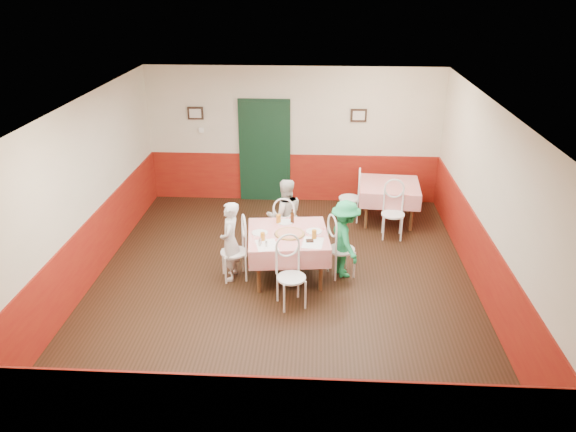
# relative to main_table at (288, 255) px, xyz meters

# --- Properties ---
(floor) EXTENTS (7.00, 7.00, 0.00)m
(floor) POSITION_rel_main_table_xyz_m (-0.07, -0.18, -0.38)
(floor) COLOR black
(floor) RESTS_ON ground
(ceiling) EXTENTS (7.00, 7.00, 0.00)m
(ceiling) POSITION_rel_main_table_xyz_m (-0.07, -0.18, 2.42)
(ceiling) COLOR white
(ceiling) RESTS_ON back_wall
(back_wall) EXTENTS (6.00, 0.10, 2.80)m
(back_wall) POSITION_rel_main_table_xyz_m (-0.07, 3.32, 1.02)
(back_wall) COLOR beige
(back_wall) RESTS_ON ground
(front_wall) EXTENTS (6.00, 0.10, 2.80)m
(front_wall) POSITION_rel_main_table_xyz_m (-0.07, -3.68, 1.02)
(front_wall) COLOR beige
(front_wall) RESTS_ON ground
(left_wall) EXTENTS (0.10, 7.00, 2.80)m
(left_wall) POSITION_rel_main_table_xyz_m (-3.07, -0.18, 1.02)
(left_wall) COLOR beige
(left_wall) RESTS_ON ground
(right_wall) EXTENTS (0.10, 7.00, 2.80)m
(right_wall) POSITION_rel_main_table_xyz_m (2.93, -0.18, 1.02)
(right_wall) COLOR beige
(right_wall) RESTS_ON ground
(wainscot_back) EXTENTS (6.00, 0.03, 1.00)m
(wainscot_back) POSITION_rel_main_table_xyz_m (-0.07, 3.31, 0.12)
(wainscot_back) COLOR maroon
(wainscot_back) RESTS_ON ground
(wainscot_front) EXTENTS (6.00, 0.03, 1.00)m
(wainscot_front) POSITION_rel_main_table_xyz_m (-0.07, -3.66, 0.12)
(wainscot_front) COLOR maroon
(wainscot_front) RESTS_ON ground
(wainscot_left) EXTENTS (0.03, 7.00, 1.00)m
(wainscot_left) POSITION_rel_main_table_xyz_m (-3.05, -0.18, 0.12)
(wainscot_left) COLOR maroon
(wainscot_left) RESTS_ON ground
(wainscot_right) EXTENTS (0.03, 7.00, 1.00)m
(wainscot_right) POSITION_rel_main_table_xyz_m (2.92, -0.18, 0.12)
(wainscot_right) COLOR maroon
(wainscot_right) RESTS_ON ground
(door) EXTENTS (0.96, 0.06, 2.10)m
(door) POSITION_rel_main_table_xyz_m (-0.67, 3.27, 0.68)
(door) COLOR black
(door) RESTS_ON ground
(picture_left) EXTENTS (0.32, 0.03, 0.26)m
(picture_left) POSITION_rel_main_table_xyz_m (-2.07, 3.27, 1.48)
(picture_left) COLOR black
(picture_left) RESTS_ON back_wall
(picture_right) EXTENTS (0.32, 0.03, 0.26)m
(picture_right) POSITION_rel_main_table_xyz_m (1.23, 3.27, 1.48)
(picture_right) COLOR black
(picture_right) RESTS_ON back_wall
(thermostat) EXTENTS (0.10, 0.03, 0.10)m
(thermostat) POSITION_rel_main_table_xyz_m (-1.97, 3.27, 1.12)
(thermostat) COLOR white
(thermostat) RESTS_ON back_wall
(main_table) EXTENTS (1.35, 1.35, 0.77)m
(main_table) POSITION_rel_main_table_xyz_m (0.00, 0.00, 0.00)
(main_table) COLOR red
(main_table) RESTS_ON ground
(second_table) EXTENTS (1.20, 1.20, 0.77)m
(second_table) POSITION_rel_main_table_xyz_m (1.82, 2.30, 0.00)
(second_table) COLOR red
(second_table) RESTS_ON ground
(chair_left) EXTENTS (0.52, 0.52, 0.90)m
(chair_left) POSITION_rel_main_table_xyz_m (-0.84, -0.10, 0.08)
(chair_left) COLOR white
(chair_left) RESTS_ON ground
(chair_right) EXTENTS (0.54, 0.54, 0.90)m
(chair_right) POSITION_rel_main_table_xyz_m (0.84, 0.10, 0.08)
(chair_right) COLOR white
(chair_right) RESTS_ON ground
(chair_far) EXTENTS (0.45, 0.45, 0.90)m
(chair_far) POSITION_rel_main_table_xyz_m (-0.10, 0.84, 0.08)
(chair_far) COLOR white
(chair_far) RESTS_ON ground
(chair_near) EXTENTS (0.54, 0.54, 0.90)m
(chair_near) POSITION_rel_main_table_xyz_m (0.10, -0.84, 0.08)
(chair_near) COLOR white
(chair_near) RESTS_ON ground
(chair_second_a) EXTENTS (0.45, 0.45, 0.90)m
(chair_second_a) POSITION_rel_main_table_xyz_m (1.07, 2.30, 0.08)
(chair_second_a) COLOR white
(chair_second_a) RESTS_ON ground
(chair_second_b) EXTENTS (0.45, 0.45, 0.90)m
(chair_second_b) POSITION_rel_main_table_xyz_m (1.82, 1.55, 0.08)
(chair_second_b) COLOR white
(chair_second_b) RESTS_ON ground
(pizza) EXTENTS (0.50, 0.50, 0.03)m
(pizza) POSITION_rel_main_table_xyz_m (0.03, -0.05, 0.40)
(pizza) COLOR #B74723
(pizza) RESTS_ON main_table
(plate_left) EXTENTS (0.28, 0.28, 0.01)m
(plate_left) POSITION_rel_main_table_xyz_m (-0.44, -0.03, 0.39)
(plate_left) COLOR white
(plate_left) RESTS_ON main_table
(plate_right) EXTENTS (0.28, 0.28, 0.01)m
(plate_right) POSITION_rel_main_table_xyz_m (0.40, 0.07, 0.39)
(plate_right) COLOR white
(plate_right) RESTS_ON main_table
(plate_far) EXTENTS (0.28, 0.28, 0.01)m
(plate_far) POSITION_rel_main_table_xyz_m (-0.07, 0.40, 0.39)
(plate_far) COLOR white
(plate_far) RESTS_ON main_table
(glass_a) EXTENTS (0.08, 0.08, 0.13)m
(glass_a) POSITION_rel_main_table_xyz_m (-0.37, -0.28, 0.45)
(glass_a) COLOR #BF7219
(glass_a) RESTS_ON main_table
(glass_b) EXTENTS (0.08, 0.08, 0.14)m
(glass_b) POSITION_rel_main_table_xyz_m (0.41, -0.16, 0.45)
(glass_b) COLOR #BF7219
(glass_b) RESTS_ON main_table
(glass_c) EXTENTS (0.09, 0.09, 0.14)m
(glass_c) POSITION_rel_main_table_xyz_m (-0.17, 0.38, 0.46)
(glass_c) COLOR #BF7219
(glass_c) RESTS_ON main_table
(beer_bottle) EXTENTS (0.06, 0.06, 0.21)m
(beer_bottle) POSITION_rel_main_table_xyz_m (0.05, 0.39, 0.49)
(beer_bottle) COLOR #381C0A
(beer_bottle) RESTS_ON main_table
(shaker_a) EXTENTS (0.04, 0.04, 0.09)m
(shaker_a) POSITION_rel_main_table_xyz_m (-0.39, -0.47, 0.43)
(shaker_a) COLOR silver
(shaker_a) RESTS_ON main_table
(shaker_b) EXTENTS (0.04, 0.04, 0.09)m
(shaker_b) POSITION_rel_main_table_xyz_m (-0.29, -0.49, 0.43)
(shaker_b) COLOR silver
(shaker_b) RESTS_ON main_table
(shaker_c) EXTENTS (0.04, 0.04, 0.09)m
(shaker_c) POSITION_rel_main_table_xyz_m (-0.39, -0.41, 0.43)
(shaker_c) COLOR #B23319
(shaker_c) RESTS_ON main_table
(menu_left) EXTENTS (0.39, 0.46, 0.00)m
(menu_left) POSITION_rel_main_table_xyz_m (-0.29, -0.43, 0.39)
(menu_left) COLOR white
(menu_left) RESTS_ON main_table
(menu_right) EXTENTS (0.34, 0.43, 0.00)m
(menu_right) POSITION_rel_main_table_xyz_m (0.39, -0.32, 0.39)
(menu_right) COLOR white
(menu_right) RESTS_ON main_table
(wallet) EXTENTS (0.12, 0.10, 0.02)m
(wallet) POSITION_rel_main_table_xyz_m (0.34, -0.27, 0.40)
(wallet) COLOR black
(wallet) RESTS_ON main_table
(diner_left) EXTENTS (0.31, 0.47, 1.29)m
(diner_left) POSITION_rel_main_table_xyz_m (-0.89, -0.10, 0.27)
(diner_left) COLOR gray
(diner_left) RESTS_ON ground
(diner_far) EXTENTS (0.76, 0.67, 1.32)m
(diner_far) POSITION_rel_main_table_xyz_m (-0.10, 0.89, 0.28)
(diner_far) COLOR gray
(diner_far) RESTS_ON ground
(diner_right) EXTENTS (0.70, 0.92, 1.27)m
(diner_right) POSITION_rel_main_table_xyz_m (0.89, 0.10, 0.26)
(diner_right) COLOR gray
(diner_right) RESTS_ON ground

